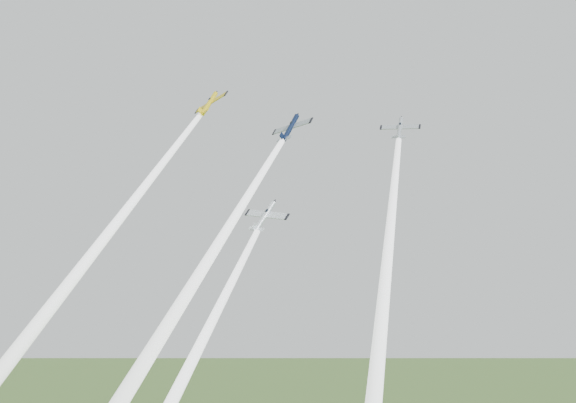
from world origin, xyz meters
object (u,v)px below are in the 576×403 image
object	(u,v)px
plane_silver_right	(400,128)
plane_yellow	(209,103)
plane_navy	(290,128)
plane_silver_low	(265,216)

from	to	relation	value
plane_silver_right	plane_yellow	bearing A→B (deg)	-177.45
plane_silver_right	plane_navy	bearing A→B (deg)	-161.73
plane_navy	plane_silver_right	size ratio (longest dim) A/B	1.21
plane_yellow	plane_navy	xyz separation A→B (m)	(16.26, -3.85, -6.48)
plane_silver_low	plane_silver_right	bearing A→B (deg)	49.84
plane_yellow	plane_silver_low	size ratio (longest dim) A/B	1.07
plane_yellow	plane_silver_right	xyz separation A→B (m)	(33.46, 2.27, -6.31)
plane_yellow	plane_silver_right	bearing A→B (deg)	28.80
plane_navy	plane_silver_right	bearing A→B (deg)	41.81
plane_yellow	plane_navy	bearing A→B (deg)	11.59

